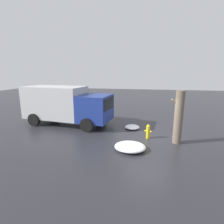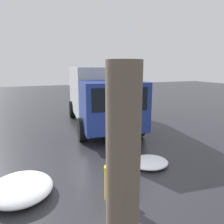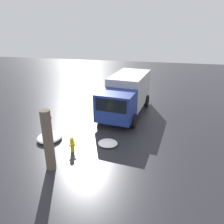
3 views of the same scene
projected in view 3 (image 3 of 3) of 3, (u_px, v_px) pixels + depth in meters
ground_plane at (73, 151)px, 11.45m from camera, size 60.00×60.00×0.00m
fire_hydrant at (72, 144)px, 11.29m from camera, size 0.42×0.32×0.83m
tree_trunk at (48, 140)px, 9.60m from camera, size 0.69×0.45×2.87m
delivery_truck at (126, 93)px, 15.87m from camera, size 6.59×3.17×2.76m
snow_pile_by_hydrant at (108, 143)px, 12.01m from camera, size 0.99×1.09×0.21m
snow_pile_curbside at (50, 137)px, 12.54m from camera, size 1.55×1.39×0.32m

